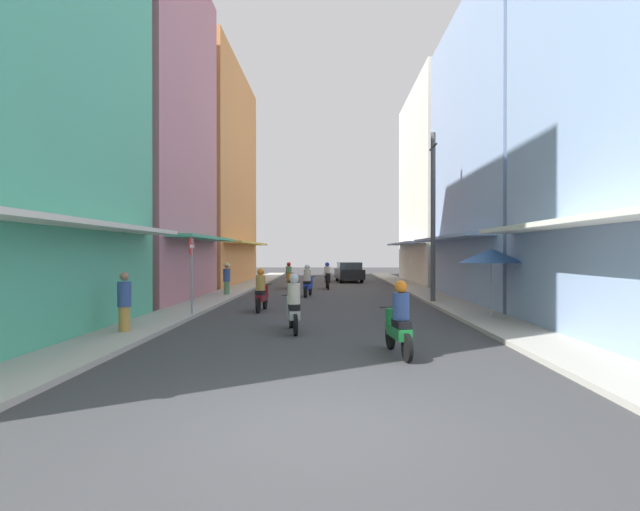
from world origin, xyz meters
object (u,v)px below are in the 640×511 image
object	(u,v)px
pedestrian_crossing	(227,277)
motorbike_orange	(289,277)
parked_car	(349,272)
pedestrian_midway	(124,304)
motorbike_silver	(293,306)
street_sign_no_entry	(192,266)
motorbike_green	(399,322)
motorbike_blue	(308,282)
utility_pole	(433,216)
vendor_umbrella	(491,256)
motorbike_black	(327,277)
motorbike_maroon	(262,292)

from	to	relation	value
pedestrian_crossing	motorbike_orange	bearing A→B (deg)	64.32
parked_car	pedestrian_midway	size ratio (longest dim) A/B	2.58
motorbike_silver	street_sign_no_entry	distance (m)	4.59
motorbike_green	parked_car	world-z (taller)	motorbike_green
motorbike_blue	utility_pole	world-z (taller)	utility_pole
motorbike_green	street_sign_no_entry	size ratio (longest dim) A/B	0.68
vendor_umbrella	motorbike_silver	bearing A→B (deg)	-160.08
motorbike_orange	motorbike_silver	bearing A→B (deg)	-84.50
motorbike_silver	motorbike_orange	xyz separation A→B (m)	(-1.47, 15.25, 0.00)
motorbike_black	utility_pole	xyz separation A→B (m)	(4.47, -7.97, 2.96)
motorbike_orange	pedestrian_crossing	world-z (taller)	pedestrian_crossing
parked_car	motorbike_maroon	bearing A→B (deg)	-102.81
parked_car	pedestrian_crossing	size ratio (longest dim) A/B	2.51
parked_car	pedestrian_crossing	distance (m)	13.41
street_sign_no_entry	motorbike_black	bearing A→B (deg)	70.23
vendor_umbrella	street_sign_no_entry	size ratio (longest dim) A/B	0.86
motorbike_black	motorbike_orange	size ratio (longest dim) A/B	1.00
motorbike_blue	parked_car	size ratio (longest dim) A/B	0.43
utility_pole	motorbike_black	bearing A→B (deg)	119.28
vendor_umbrella	utility_pole	xyz separation A→B (m)	(-0.77, 4.81, 1.61)
motorbike_silver	street_sign_no_entry	world-z (taller)	street_sign_no_entry
motorbike_maroon	pedestrian_midway	size ratio (longest dim) A/B	1.10
street_sign_no_entry	motorbike_silver	bearing A→B (deg)	-36.95
pedestrian_crossing	pedestrian_midway	bearing A→B (deg)	-91.48
motorbike_maroon	utility_pole	world-z (taller)	utility_pole
pedestrian_midway	street_sign_no_entry	xyz separation A→B (m)	(0.73, 3.40, 0.89)
motorbike_green	vendor_umbrella	size ratio (longest dim) A/B	0.79
motorbike_silver	pedestrian_crossing	world-z (taller)	pedestrian_crossing
motorbike_maroon	parked_car	size ratio (longest dim) A/B	0.43
motorbike_green	utility_pole	world-z (taller)	utility_pole
street_sign_no_entry	motorbike_maroon	bearing A→B (deg)	40.39
motorbike_silver	utility_pole	world-z (taller)	utility_pole
pedestrian_crossing	motorbike_blue	bearing A→B (deg)	2.63
parked_car	pedestrian_midway	xyz separation A→B (m)	(-6.71, -22.40, 0.08)
motorbike_maroon	motorbike_black	xyz separation A→B (m)	(2.36, 10.54, 0.00)
motorbike_maroon	motorbike_orange	distance (m)	10.81
motorbike_black	motorbike_green	xyz separation A→B (m)	(1.58, -17.83, 0.00)
motorbike_black	street_sign_no_entry	world-z (taller)	street_sign_no_entry
utility_pole	pedestrian_crossing	bearing A→B (deg)	162.67
pedestrian_midway	motorbike_blue	bearing A→B (deg)	68.69
motorbike_silver	street_sign_no_entry	size ratio (longest dim) A/B	0.68
motorbike_silver	parked_car	distance (m)	21.83
pedestrian_midway	parked_car	bearing A→B (deg)	73.33
parked_car	motorbike_orange	bearing A→B (deg)	-121.02
motorbike_green	parked_car	distance (m)	24.54
motorbike_green	parked_car	size ratio (longest dim) A/B	0.43
parked_car	utility_pole	xyz separation A→B (m)	(2.91, -14.68, 2.92)
pedestrian_midway	street_sign_no_entry	bearing A→B (deg)	77.91
street_sign_no_entry	motorbike_green	bearing A→B (deg)	-42.73
motorbike_silver	motorbike_blue	world-z (taller)	same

